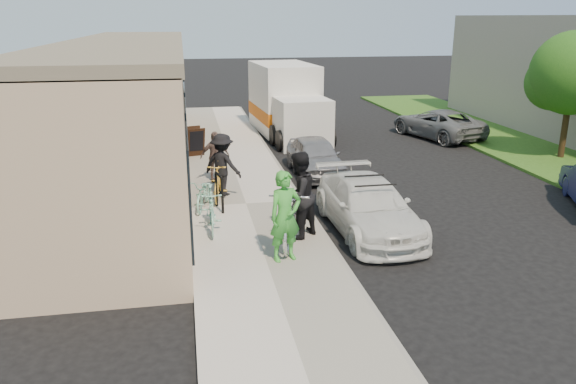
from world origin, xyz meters
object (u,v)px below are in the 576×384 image
sedan_silver (315,156)px  woman_rider (285,216)px  tandem_bike (293,214)px  cruiser_bike_c (219,180)px  sandwich_board (195,141)px  far_car_gray (438,123)px  sedan_white (368,206)px  bike_rack (219,188)px  bystander_b (215,156)px  median_tree (571,76)px  cruiser_bike_a (211,209)px  moving_truck (287,104)px  bystander_a (222,165)px  man_standing (298,195)px  cruiser_bike_b (203,193)px

sedan_silver → woman_rider: bearing=-108.8°
tandem_bike → cruiser_bike_c: 3.66m
sandwich_board → far_car_gray: size_ratio=0.23×
sedan_white → tandem_bike: 2.08m
sandwich_board → woman_rider: size_ratio=0.54×
bike_rack → bystander_b: size_ratio=0.63×
median_tree → cruiser_bike_a: median_tree is taller
moving_truck → far_car_gray: size_ratio=1.44×
sandwich_board → sedan_silver: size_ratio=0.29×
bystander_a → bystander_b: 1.45m
cruiser_bike_a → tandem_bike: bearing=-29.4°
woman_rider → cruiser_bike_a: woman_rider is taller
man_standing → cruiser_bike_b: man_standing is taller
bike_rack → sandwich_board: (-0.47, 6.11, -0.06)m
median_tree → man_standing: 12.54m
sedan_silver → woman_rider: 7.16m
bystander_b → man_standing: bearing=-84.2°
far_car_gray → median_tree: (2.73, -4.38, 2.35)m
far_car_gray → bystander_a: bystander_a is taller
cruiser_bike_a → median_tree: bearing=23.4°
cruiser_bike_a → woman_rider: bearing=-53.5°
moving_truck → far_car_gray: (6.19, -1.73, -0.73)m
man_standing → bystander_a: (-1.44, 3.46, -0.12)m
man_standing → cruiser_bike_a: 2.12m
sedan_white → sedan_silver: size_ratio=1.22×
sedan_silver → far_car_gray: (6.43, 4.75, -0.00)m
sedan_white → bystander_b: 5.59m
far_car_gray → cruiser_bike_c: size_ratio=2.46×
sedan_white → tandem_bike: tandem_bike is taller
sedan_white → bystander_a: bearing=135.4°
sedan_silver → far_car_gray: bearing=35.7°
moving_truck → cruiser_bike_c: bearing=-115.7°
moving_truck → woman_rider: moving_truck is taller
sedan_white → moving_truck: size_ratio=0.69×
sedan_white → tandem_bike: bearing=-162.7°
sandwich_board → bystander_a: bearing=-98.5°
sedan_silver → man_standing: size_ratio=1.81×
sedan_silver → median_tree: bearing=1.5°
cruiser_bike_c → cruiser_bike_a: bearing=-87.8°
cruiser_bike_a → cruiser_bike_c: (0.32, 2.35, 0.02)m
man_standing → cruiser_bike_b: 3.21m
sandwich_board → moving_truck: 5.57m
sandwich_board → moving_truck: (4.04, 3.78, 0.66)m
far_car_gray → bystander_a: (-9.58, -6.90, 0.42)m
sedan_white → median_tree: (9.07, 5.54, 2.33)m
man_standing → woman_rider: bearing=27.3°
cruiser_bike_a → moving_truck: bearing=72.5°
far_car_gray → tandem_bike: 13.46m
sandwich_board → moving_truck: bearing=26.9°
far_car_gray → cruiser_bike_a: far_car_gray is taller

